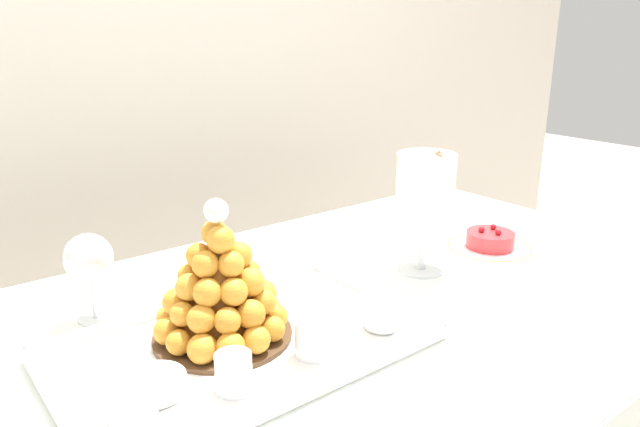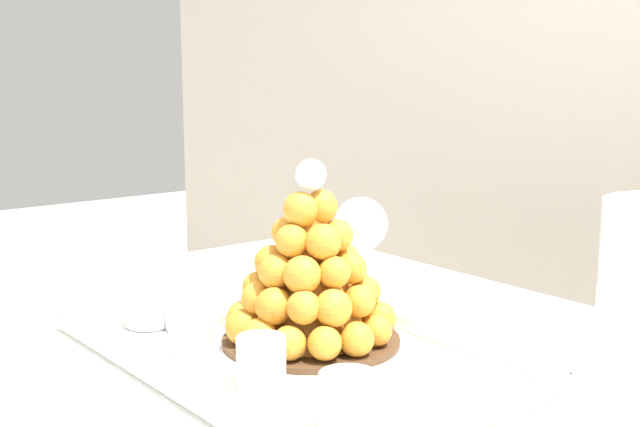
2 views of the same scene
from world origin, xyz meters
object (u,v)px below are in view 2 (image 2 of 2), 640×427
at_px(wine_glass, 361,226).
at_px(serving_tray, 289,355).
at_px(creme_brulee_ramekin, 199,317).
at_px(dessert_cup_left, 148,308).
at_px(dessert_cup_mid_left, 191,334).
at_px(croquembouche, 310,278).
at_px(dessert_cup_mid_right, 346,404).
at_px(dessert_cup_centre, 261,364).

bearing_deg(wine_glass, serving_tray, -58.79).
relative_size(creme_brulee_ramekin, wine_glass, 0.57).
distance_m(dessert_cup_left, dessert_cup_mid_left, 0.14).
bearing_deg(croquembouche, dessert_cup_mid_right, -30.47).
height_order(serving_tray, creme_brulee_ramekin, creme_brulee_ramekin).
height_order(dessert_cup_mid_left, dessert_cup_centre, dessert_cup_centre).
bearing_deg(croquembouche, wine_glass, 123.84).
relative_size(dessert_cup_mid_right, creme_brulee_ramekin, 0.67).
bearing_deg(serving_tray, dessert_cup_left, -158.30).
height_order(dessert_cup_left, dessert_cup_mid_left, dessert_cup_mid_left).
xyz_separation_m(dessert_cup_left, wine_glass, (0.06, 0.33, 0.08)).
height_order(dessert_cup_centre, dessert_cup_mid_right, dessert_cup_mid_right).
relative_size(serving_tray, wine_glass, 3.64).
distance_m(dessert_cup_left, creme_brulee_ramekin, 0.07).
height_order(dessert_cup_mid_right, creme_brulee_ramekin, dessert_cup_mid_right).
height_order(serving_tray, dessert_cup_mid_right, dessert_cup_mid_right).
bearing_deg(creme_brulee_ramekin, dessert_cup_mid_left, -35.62).
relative_size(croquembouche, dessert_cup_centre, 4.08).
bearing_deg(serving_tray, wine_glass, 121.21).
xyz_separation_m(dessert_cup_left, dessert_cup_mid_left, (0.14, -0.01, 0.00)).
bearing_deg(dessert_cup_centre, dessert_cup_left, 178.43).
bearing_deg(dessert_cup_left, serving_tray, 21.70).
height_order(serving_tray, wine_glass, wine_glass).
relative_size(croquembouche, dessert_cup_mid_right, 3.95).
relative_size(dessert_cup_mid_left, wine_glass, 0.35).
bearing_deg(creme_brulee_ramekin, serving_tray, 11.53).
relative_size(dessert_cup_left, dessert_cup_centre, 1.05).
xyz_separation_m(croquembouche, wine_glass, (-0.14, 0.21, 0.02)).
bearing_deg(creme_brulee_ramekin, wine_glass, 88.01).
bearing_deg(dessert_cup_mid_right, dessert_cup_centre, -179.95).
height_order(croquembouche, dessert_cup_mid_right, croquembouche).
height_order(serving_tray, croquembouche, croquembouche).
bearing_deg(serving_tray, dessert_cup_mid_left, -126.11).
height_order(creme_brulee_ramekin, wine_glass, wine_glass).
distance_m(dessert_cup_mid_left, wine_glass, 0.36).
xyz_separation_m(dessert_cup_left, creme_brulee_ramekin, (0.05, 0.05, -0.01)).
height_order(dessert_cup_mid_left, wine_glass, wine_glass).
xyz_separation_m(serving_tray, dessert_cup_mid_right, (0.21, -0.09, 0.03)).
bearing_deg(croquembouche, serving_tray, -74.05).
bearing_deg(serving_tray, croquembouche, 105.95).
bearing_deg(wine_glass, dessert_cup_mid_right, -43.02).
relative_size(dessert_cup_mid_left, creme_brulee_ramekin, 0.62).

